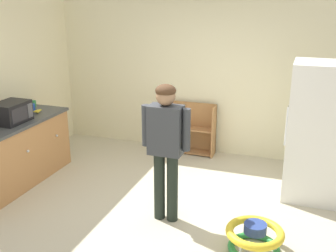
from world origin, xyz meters
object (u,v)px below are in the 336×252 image
at_px(refrigerator, 316,132).
at_px(baby_walker, 254,238).
at_px(banana_bunch, 38,111).
at_px(blue_cup, 32,107).
at_px(microwave, 11,112).
at_px(standing_person, 166,140).
at_px(green_cup, 34,104).
at_px(yellow_cup, 25,112).
at_px(bookshelf, 188,131).
at_px(kitchen_counter, 10,156).

xyz_separation_m(refrigerator, baby_walker, (-0.52, -1.49, -0.73)).
bearing_deg(banana_bunch, blue_cup, 151.00).
height_order(baby_walker, banana_bunch, banana_bunch).
bearing_deg(banana_bunch, baby_walker, -17.13).
relative_size(microwave, blue_cup, 5.05).
bearing_deg(standing_person, banana_bunch, 162.10).
xyz_separation_m(blue_cup, green_cup, (-0.11, 0.18, 0.00)).
bearing_deg(microwave, banana_bunch, 84.54).
xyz_separation_m(green_cup, yellow_cup, (0.19, -0.44, 0.00)).
xyz_separation_m(baby_walker, microwave, (-3.38, 0.52, 0.88)).
xyz_separation_m(bookshelf, standing_person, (0.37, -2.16, 0.62)).
relative_size(bookshelf, standing_person, 0.52).
xyz_separation_m(banana_bunch, yellow_cup, (-0.09, -0.17, 0.02)).
height_order(blue_cup, green_cup, same).
bearing_deg(kitchen_counter, bookshelf, 46.58).
bearing_deg(microwave, refrigerator, 13.86).
height_order(microwave, blue_cup, microwave).
distance_m(microwave, yellow_cup, 0.35).
bearing_deg(standing_person, microwave, 174.47).
distance_m(baby_walker, green_cup, 3.92).
bearing_deg(blue_cup, green_cup, 122.82).
distance_m(kitchen_counter, yellow_cup, 0.67).
xyz_separation_m(bookshelf, blue_cup, (-2.05, -1.34, 0.57)).
bearing_deg(banana_bunch, refrigerator, 6.79).
height_order(bookshelf, banana_bunch, banana_bunch).
distance_m(bookshelf, blue_cup, 2.51).
bearing_deg(kitchen_counter, green_cup, 103.93).
distance_m(standing_person, yellow_cup, 2.41).
distance_m(kitchen_counter, banana_bunch, 0.78).
xyz_separation_m(kitchen_counter, blue_cup, (-0.11, 0.71, 0.50)).
height_order(bookshelf, baby_walker, bookshelf).
height_order(bookshelf, blue_cup, blue_cup).
relative_size(banana_bunch, yellow_cup, 1.64).
distance_m(kitchen_counter, bookshelf, 2.83).
bearing_deg(bookshelf, standing_person, -80.26).
distance_m(refrigerator, yellow_cup, 4.00).
height_order(microwave, green_cup, microwave).
xyz_separation_m(standing_person, yellow_cup, (-2.34, 0.56, -0.05)).
bearing_deg(kitchen_counter, baby_walker, -6.89).
relative_size(bookshelf, blue_cup, 8.95).
height_order(baby_walker, yellow_cup, yellow_cup).
relative_size(standing_person, blue_cup, 17.22).
xyz_separation_m(kitchen_counter, green_cup, (-0.22, 0.89, 0.50)).
relative_size(baby_walker, blue_cup, 6.36).
distance_m(bookshelf, baby_walker, 2.87).
bearing_deg(bookshelf, microwave, -134.84).
bearing_deg(bookshelf, blue_cup, -146.77).
relative_size(refrigerator, blue_cup, 18.74).
distance_m(kitchen_counter, green_cup, 1.04).
height_order(baby_walker, green_cup, green_cup).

